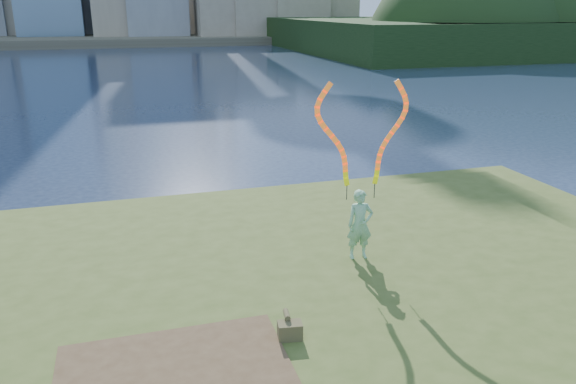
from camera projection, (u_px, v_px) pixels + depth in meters
name	position (u px, v px, depth m)	size (l,w,h in m)	color
ground	(275.00, 303.00, 11.13)	(320.00, 320.00, 0.00)	#18253D
grassy_knoll	(313.00, 354.00, 8.93)	(20.00, 18.00, 0.80)	#3C4D1B
far_shore	(131.00, 37.00, 97.38)	(320.00, 40.00, 1.20)	#4A4536
wooded_hill	(561.00, 46.00, 81.73)	(78.00, 50.00, 63.00)	black
woman_with_ribbons	(361.00, 187.00, 10.87)	(1.96, 0.39, 3.83)	#227E33
canvas_bag	(290.00, 329.00, 8.51)	(0.40, 0.45, 0.35)	#453F26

